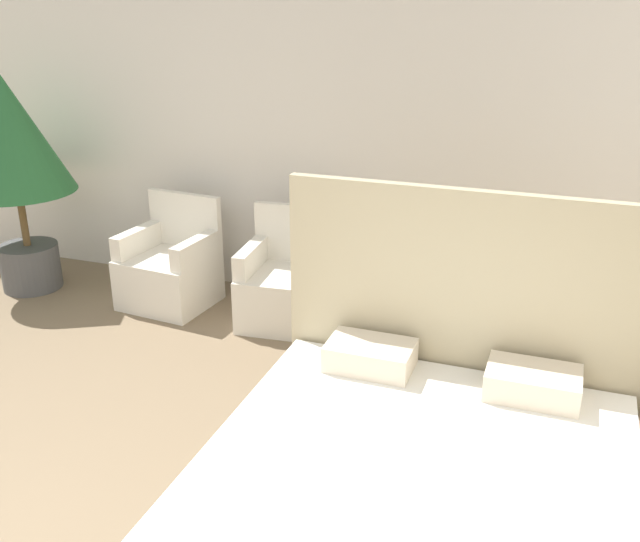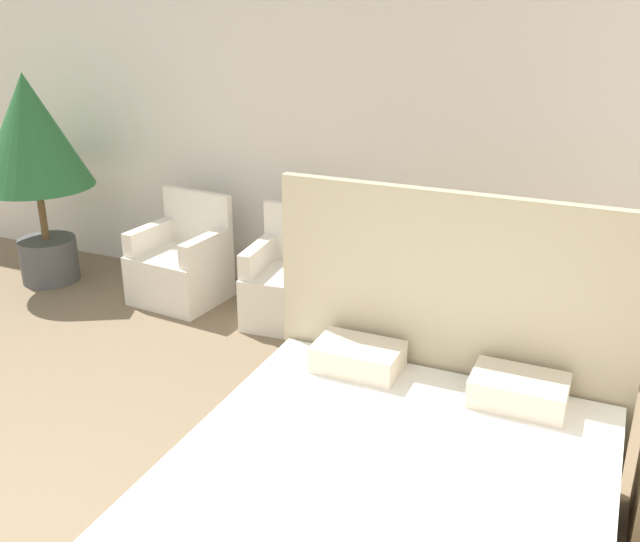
# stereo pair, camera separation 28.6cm
# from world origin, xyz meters

# --- Properties ---
(wall_back) EXTENTS (10.00, 0.06, 2.90)m
(wall_back) POSITION_xyz_m (0.00, 3.98, 1.45)
(wall_back) COLOR silver
(wall_back) RESTS_ON ground_plane
(bed) EXTENTS (1.85, 2.17, 1.48)m
(bed) POSITION_xyz_m (1.38, 1.21, 0.31)
(bed) COLOR #4C4238
(bed) RESTS_ON ground_plane
(armchair_near_window_left) EXTENTS (0.71, 0.66, 0.86)m
(armchair_near_window_left) POSITION_xyz_m (-1.10, 3.39, 0.27)
(armchair_near_window_left) COLOR silver
(armchair_near_window_left) RESTS_ON ground_plane
(armchair_near_window_right) EXTENTS (0.72, 0.67, 0.86)m
(armchair_near_window_right) POSITION_xyz_m (-0.07, 3.39, 0.27)
(armchair_near_window_right) COLOR silver
(armchair_near_window_right) RESTS_ON ground_plane
(potted_palm) EXTENTS (0.93, 0.93, 1.77)m
(potted_palm) POSITION_xyz_m (-2.39, 3.27, 1.20)
(potted_palm) COLOR #4C4C4C
(potted_palm) RESTS_ON ground_plane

